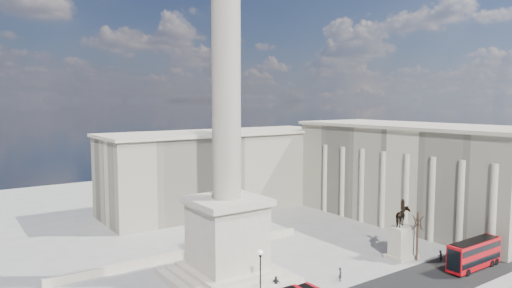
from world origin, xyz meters
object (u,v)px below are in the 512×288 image
at_px(equestrian_statue, 402,237).
at_px(pedestrian_crossing, 276,284).
at_px(pedestrian_walking, 340,274).
at_px(red_bus_c, 474,254).
at_px(pedestrian_standing, 440,256).
at_px(nelsons_column, 227,181).
at_px(victorian_lamp, 260,273).

distance_m(equestrian_statue, pedestrian_crossing, 22.54).
distance_m(equestrian_statue, pedestrian_walking, 13.98).
height_order(red_bus_c, pedestrian_walking, red_bus_c).
height_order(pedestrian_walking, pedestrian_standing, pedestrian_walking).
height_order(nelsons_column, pedestrian_walking, nelsons_column).
bearing_deg(pedestrian_walking, equestrian_statue, -29.41).
relative_size(equestrian_statue, pedestrian_walking, 4.88).
relative_size(red_bus_c, pedestrian_crossing, 5.16).
distance_m(nelsons_column, red_bus_c, 35.60).
bearing_deg(red_bus_c, nelsons_column, 152.35).
xyz_separation_m(red_bus_c, victorian_lamp, (-30.82, 7.40, 1.76)).
distance_m(nelsons_column, pedestrian_walking, 18.81).
xyz_separation_m(red_bus_c, pedestrian_crossing, (-26.88, 9.62, -1.14)).
bearing_deg(equestrian_statue, pedestrian_walking, -175.23).
relative_size(red_bus_c, equestrian_statue, 1.12).
relative_size(nelsons_column, equestrian_statue, 5.68).
xyz_separation_m(nelsons_column, red_bus_c, (29.96, -15.88, -10.83)).
height_order(pedestrian_walking, pedestrian_crossing, pedestrian_crossing).
bearing_deg(equestrian_statue, victorian_lamp, -177.47).
distance_m(pedestrian_walking, pedestrian_crossing, 8.93).
xyz_separation_m(victorian_lamp, pedestrian_walking, (12.59, 0.02, -2.95)).
bearing_deg(pedestrian_crossing, victorian_lamp, 77.31).
height_order(red_bus_c, pedestrian_standing, red_bus_c).
xyz_separation_m(equestrian_statue, pedestrian_standing, (3.24, -4.19, -2.25)).
bearing_deg(nelsons_column, pedestrian_crossing, -63.81).
xyz_separation_m(nelsons_column, pedestrian_crossing, (3.08, -6.27, -11.96)).
bearing_deg(pedestrian_crossing, equestrian_statue, -134.70).
relative_size(pedestrian_walking, pedestrian_standing, 1.09).
bearing_deg(red_bus_c, pedestrian_standing, 105.85).
relative_size(red_bus_c, pedestrian_standing, 5.95).
xyz_separation_m(red_bus_c, pedestrian_walking, (-18.22, 7.42, -1.19)).
height_order(nelsons_column, pedestrian_crossing, nelsons_column).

